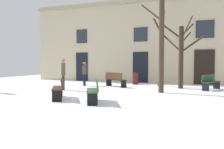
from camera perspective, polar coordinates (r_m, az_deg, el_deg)
name	(u,v)px	position (r m, az deg, el deg)	size (l,w,h in m)	color
ground_plane	(102,93)	(12.24, -2.31, -4.55)	(29.14, 29.14, 0.00)	white
building_facade	(138,40)	(18.98, 6.24, 8.14)	(18.22, 0.60, 6.52)	beige
tree_center	(161,37)	(12.86, 11.54, 8.87)	(1.41, 0.91, 6.41)	#423326
tree_foreground	(181,53)	(15.09, 16.08, 4.93)	(2.70, 1.73, 4.23)	#382B1E
streetlamp	(160,48)	(16.08, 11.34, 6.11)	(0.30, 0.30, 4.10)	black
litter_bin	(135,78)	(17.19, 5.58, -0.84)	(0.43, 0.43, 0.91)	#4C1E19
bench_facing_shops	(59,88)	(10.68, -12.55, -3.18)	(1.30, 1.72, 0.89)	#3D2819
bench_near_center_tree	(94,90)	(9.56, -4.39, -3.77)	(1.11, 1.64, 0.94)	#2D4C33
bench_back_to_back_left	(115,80)	(15.42, 0.78, -1.21)	(1.63, 1.22, 0.93)	#3D2819
bench_far_corner	(210,82)	(14.91, 22.43, -1.63)	(1.09, 1.72, 0.88)	#2D4C33
person_crossing_plaza	(84,73)	(16.23, -6.60, 0.44)	(0.33, 0.43, 1.61)	black
person_by_shop_door	(63,72)	(13.93, -11.54, 0.53)	(0.40, 0.44, 1.82)	#2D271E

